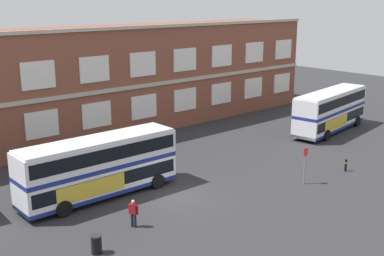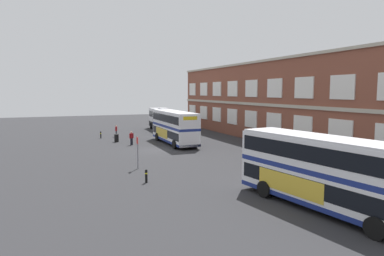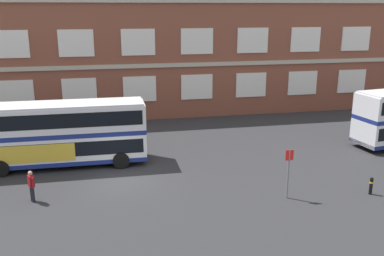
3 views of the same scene
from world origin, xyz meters
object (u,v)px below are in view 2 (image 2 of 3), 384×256
at_px(safety_bollard_east, 101,135).
at_px(waiting_passenger, 131,137).
at_px(bus_stand_flag, 138,150).
at_px(touring_coach, 164,120).
at_px(second_passenger, 116,130).
at_px(station_litter_bin, 116,138).
at_px(double_decker_near, 174,127).
at_px(double_decker_middle, 324,172).
at_px(safety_bollard_west, 146,176).

bearing_deg(safety_bollard_east, waiting_passenger, 19.25).
relative_size(bus_stand_flag, safety_bollard_east, 2.84).
bearing_deg(touring_coach, second_passenger, -63.17).
bearing_deg(second_passenger, station_litter_bin, -9.49).
bearing_deg(double_decker_near, waiting_passenger, -100.12).
height_order(bus_stand_flag, safety_bollard_east, bus_stand_flag).
bearing_deg(station_litter_bin, double_decker_middle, 11.44).
relative_size(double_decker_near, station_litter_bin, 10.70).
relative_size(double_decker_near, double_decker_middle, 0.98).
relative_size(waiting_passenger, second_passenger, 1.00).
relative_size(double_decker_near, touring_coach, 0.91).
xyz_separation_m(double_decker_near, touring_coach, (-13.80, 2.96, -0.24)).
relative_size(bus_stand_flag, safety_bollard_west, 2.84).
bearing_deg(second_passenger, touring_coach, 116.83).
bearing_deg(safety_bollard_west, station_litter_bin, 175.88).
bearing_deg(bus_stand_flag, double_decker_middle, 27.35).
xyz_separation_m(waiting_passenger, bus_stand_flag, (13.19, -2.32, 0.70)).
bearing_deg(double_decker_middle, touring_coach, 175.24).
bearing_deg(double_decker_middle, safety_bollard_east, -167.74).
bearing_deg(second_passenger, bus_stand_flag, -5.07).
height_order(station_litter_bin, safety_bollard_east, station_litter_bin).
distance_m(double_decker_middle, bus_stand_flag, 15.63).
relative_size(touring_coach, bus_stand_flag, 4.49).
distance_m(double_decker_near, second_passenger, 11.07).
distance_m(touring_coach, waiting_passenger, 15.29).
relative_size(double_decker_near, second_passenger, 6.48).
bearing_deg(safety_bollard_east, station_litter_bin, 17.61).
bearing_deg(bus_stand_flag, station_litter_bin, 176.36).
bearing_deg(touring_coach, bus_stand_flag, -21.96).
height_order(double_decker_middle, safety_bollard_west, double_decker_middle).
bearing_deg(bus_stand_flag, second_passenger, 174.93).
bearing_deg(station_litter_bin, safety_bollard_east, -162.39).
height_order(double_decker_near, second_passenger, double_decker_near).
xyz_separation_m(touring_coach, safety_bollard_west, (30.71, -10.98, -1.42)).
xyz_separation_m(touring_coach, station_litter_bin, (9.63, -9.46, -1.39)).
bearing_deg(touring_coach, double_decker_middle, -4.76).
distance_m(second_passenger, safety_bollard_east, 2.48).
relative_size(double_decker_middle, second_passenger, 6.62).
relative_size(touring_coach, safety_bollard_east, 12.77).
bearing_deg(waiting_passenger, second_passenger, -177.39).
height_order(second_passenger, safety_bollard_east, second_passenger).
xyz_separation_m(touring_coach, bus_stand_flag, (26.06, -10.51, -0.27)).
xyz_separation_m(waiting_passenger, second_passenger, (-8.53, -0.39, 0.00)).
xyz_separation_m(touring_coach, safety_bollard_east, (5.15, -10.89, -1.42)).
xyz_separation_m(bus_stand_flag, station_litter_bin, (-16.43, 1.04, -1.12)).
height_order(bus_stand_flag, station_litter_bin, bus_stand_flag).
bearing_deg(bus_stand_flag, safety_bollard_west, -5.81).
bearing_deg(second_passenger, safety_bollard_west, -5.20).
bearing_deg(second_passenger, double_decker_middle, 8.39).
bearing_deg(double_decker_near, second_passenger, -149.29).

